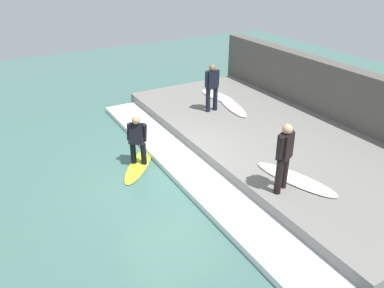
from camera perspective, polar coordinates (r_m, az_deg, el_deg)
name	(u,v)px	position (r m, az deg, el deg)	size (l,w,h in m)	color
ground_plane	(169,175)	(9.36, -3.57, -4.75)	(28.00, 28.00, 0.00)	#426B60
concrete_ledge	(269,139)	(10.87, 11.70, 0.76)	(4.40, 10.01, 0.41)	slate
back_wall	(334,98)	(12.24, 20.86, 6.63)	(0.50, 10.51, 2.00)	#544F49
wave_foam_crest	(186,167)	(9.51, -0.94, -3.57)	(1.04, 9.51, 0.16)	white
surfboard_riding	(139,164)	(9.85, -8.05, -3.02)	(1.62, 1.85, 0.06)	#BFE02D
surfer_riding	(137,138)	(9.49, -8.34, 0.94)	(0.53, 0.54, 1.32)	black
surfer_waiting_near	(212,85)	(11.76, 3.07, 8.93)	(0.51, 0.22, 1.50)	black
surfboard_waiting_near	(232,105)	(12.44, 6.13, 5.86)	(0.94, 2.13, 0.06)	beige
surfer_waiting_far	(284,154)	(7.86, 13.87, -1.54)	(0.49, 0.35, 1.55)	black
surfboard_waiting_far	(296,179)	(8.71, 15.50, -5.14)	(1.05, 2.08, 0.06)	beige
surfboard_spare	(218,96)	(13.24, 3.91, 7.32)	(0.74, 1.74, 0.06)	white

